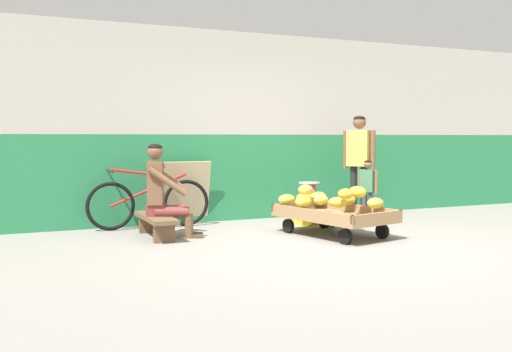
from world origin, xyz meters
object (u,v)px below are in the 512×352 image
object	(u,v)px
bicycle_near_left	(149,202)
customer_child	(368,185)
banana_cart	(334,217)
low_bench	(156,221)
weighing_scale	(309,192)
customer_adult	(359,156)
sign_board	(186,193)
plastic_crate	(309,214)
vendor_seated	(163,191)
shopping_bag	(338,218)

from	to	relation	value
bicycle_near_left	customer_child	bearing A→B (deg)	-19.39
banana_cart	low_bench	xyz separation A→B (m)	(-2.04, 0.79, -0.04)
banana_cart	weighing_scale	xyz separation A→B (m)	(0.19, 0.97, 0.21)
customer_child	bicycle_near_left	bearing A→B (deg)	160.61
customer_adult	customer_child	world-z (taller)	customer_adult
sign_board	weighing_scale	bearing A→B (deg)	-25.26
plastic_crate	bicycle_near_left	size ratio (longest dim) A/B	0.22
weighing_scale	customer_adult	size ratio (longest dim) A/B	0.20
weighing_scale	customer_child	bearing A→B (deg)	-33.00
weighing_scale	sign_board	world-z (taller)	sign_board
low_bench	sign_board	world-z (taller)	sign_board
vendor_seated	customer_child	distance (m)	2.84
low_bench	sign_board	distance (m)	1.17
weighing_scale	sign_board	distance (m)	1.74
vendor_seated	weighing_scale	size ratio (longest dim) A/B	3.80
sign_board	customer_adult	size ratio (longest dim) A/B	0.58
plastic_crate	sign_board	size ratio (longest dim) A/B	0.41
weighing_scale	customer_adult	xyz separation A→B (m)	(0.84, 0.02, 0.50)
banana_cart	bicycle_near_left	world-z (taller)	bicycle_near_left
vendor_seated	customer_adult	distance (m)	3.03
banana_cart	customer_child	xyz separation A→B (m)	(0.87, 0.54, 0.32)
shopping_bag	bicycle_near_left	bearing A→B (deg)	158.03
vendor_seated	bicycle_near_left	bearing A→B (deg)	88.90
plastic_crate	customer_child	bearing A→B (deg)	-33.07
bicycle_near_left	plastic_crate	bearing A→B (deg)	-14.45
customer_child	weighing_scale	bearing A→B (deg)	147.00
vendor_seated	customer_adult	bearing A→B (deg)	4.58
low_bench	bicycle_near_left	xyz separation A→B (m)	(0.10, 0.74, 0.15)
customer_adult	banana_cart	bearing A→B (deg)	-136.00
sign_board	bicycle_near_left	bearing A→B (deg)	-161.63
plastic_crate	sign_board	xyz separation A→B (m)	(-1.57, 0.74, 0.29)
low_bench	weighing_scale	world-z (taller)	weighing_scale
low_bench	customer_child	distance (m)	2.95
bicycle_near_left	shopping_bag	distance (m)	2.55
plastic_crate	customer_child	world-z (taller)	customer_child
plastic_crate	vendor_seated	bearing A→B (deg)	-174.27
vendor_seated	sign_board	distance (m)	1.13
shopping_bag	plastic_crate	bearing A→B (deg)	118.65
low_bench	bicycle_near_left	bearing A→B (deg)	82.46
low_bench	customer_child	world-z (taller)	customer_child
bicycle_near_left	customer_adult	distance (m)	3.09
sign_board	shopping_bag	bearing A→B (deg)	-32.51
vendor_seated	customer_adult	size ratio (longest dim) A/B	0.75
banana_cart	customer_child	world-z (taller)	customer_child
customer_adult	shopping_bag	bearing A→B (deg)	-145.69
customer_adult	customer_child	xyz separation A→B (m)	(-0.17, -0.46, -0.39)
banana_cart	vendor_seated	xyz separation A→B (m)	(-1.96, 0.76, 0.33)
low_bench	plastic_crate	size ratio (longest dim) A/B	3.07
banana_cart	low_bench	bearing A→B (deg)	158.92
weighing_scale	customer_child	distance (m)	0.81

